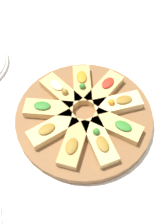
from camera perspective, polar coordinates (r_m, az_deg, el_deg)
name	(u,v)px	position (r m, az deg, el deg)	size (l,w,h in m)	color
ground_plane	(84,119)	(0.64, 0.00, -1.55)	(3.00, 3.00, 0.00)	silver
serving_board	(84,117)	(0.63, 0.00, -1.04)	(0.33, 0.33, 0.02)	brown
focaccia_slice_0	(98,141)	(0.58, 3.10, -6.43)	(0.05, 0.12, 0.03)	#DBB775
focaccia_slice_1	(117,126)	(0.60, 7.22, -3.10)	(0.11, 0.12, 0.03)	tan
focaccia_slice_2	(118,104)	(0.63, 7.37, 1.77)	(0.12, 0.06, 0.03)	#E5C689
focaccia_slice_3	(104,89)	(0.66, 4.47, 4.96)	(0.12, 0.09, 0.03)	tan
focaccia_slice_4	(82,84)	(0.67, -0.43, 6.09)	(0.08, 0.12, 0.03)	tan
focaccia_slice_5	(61,91)	(0.65, -5.12, 4.52)	(0.08, 0.12, 0.03)	tan
focaccia_slice_6	(48,109)	(0.63, -7.77, 0.64)	(0.12, 0.09, 0.03)	tan
focaccia_slice_7	(53,129)	(0.60, -6.86, -3.69)	(0.12, 0.06, 0.03)	#DBB775
focaccia_slice_8	(74,143)	(0.57, -2.26, -6.76)	(0.11, 0.12, 0.03)	tan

